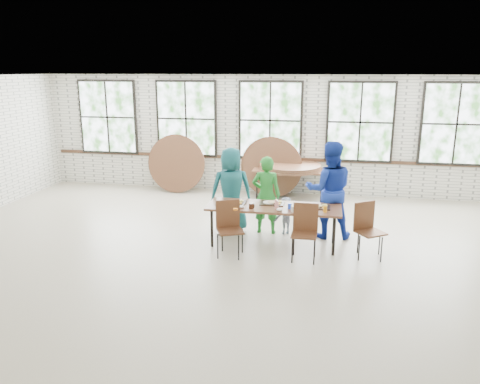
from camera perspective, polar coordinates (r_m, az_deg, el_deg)
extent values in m
plane|color=#AFA58B|center=(8.11, -0.54, -7.90)|extent=(12.00, 12.00, 0.00)
plane|color=white|center=(7.49, -0.60, 13.80)|extent=(12.00, 12.00, 0.00)
plane|color=silver|center=(12.04, 3.72, 6.97)|extent=(12.00, 0.00, 12.00)
plane|color=silver|center=(3.59, -15.32, -12.71)|extent=(12.00, 0.00, 12.00)
cube|color=#422819|center=(12.11, 3.65, 4.13)|extent=(11.80, 0.05, 0.08)
cube|color=black|center=(13.23, -15.79, 8.78)|extent=(1.62, 0.05, 1.97)
cube|color=white|center=(13.19, -15.86, 8.77)|extent=(1.50, 0.01, 1.85)
cube|color=black|center=(12.40, -6.55, 8.88)|extent=(1.62, 0.05, 1.97)
cube|color=white|center=(12.37, -6.59, 8.86)|extent=(1.50, 0.01, 1.85)
cube|color=black|center=(11.94, 3.71, 8.71)|extent=(1.62, 0.05, 1.97)
cube|color=white|center=(11.90, 3.69, 8.69)|extent=(1.50, 0.01, 1.85)
cube|color=black|center=(11.86, 14.42, 8.25)|extent=(1.62, 0.05, 1.97)
cube|color=white|center=(11.83, 14.43, 8.23)|extent=(1.50, 0.01, 1.85)
cube|color=black|center=(12.19, 24.87, 7.52)|extent=(1.62, 0.05, 1.97)
cube|color=white|center=(12.16, 24.91, 7.50)|extent=(1.50, 0.01, 1.85)
cube|color=brown|center=(8.43, 4.15, -1.86)|extent=(2.40, 0.80, 0.04)
cylinder|color=black|center=(8.45, -3.45, -4.44)|extent=(0.05, 0.05, 0.70)
cylinder|color=black|center=(9.00, -2.51, -3.21)|extent=(0.05, 0.05, 0.70)
cylinder|color=black|center=(8.21, 11.38, -5.30)|extent=(0.05, 0.05, 0.70)
cylinder|color=black|center=(8.78, 11.37, -3.97)|extent=(0.05, 0.05, 0.70)
cube|color=#54301C|center=(8.00, -1.21, -4.77)|extent=(0.55, 0.54, 0.03)
cube|color=#54301C|center=(8.10, -1.50, -2.67)|extent=(0.40, 0.20, 0.50)
cylinder|color=black|center=(7.97, -2.73, -6.64)|extent=(0.02, 0.02, 0.44)
cylinder|color=black|center=(8.28, -2.18, -5.80)|extent=(0.02, 0.02, 0.44)
cylinder|color=black|center=(7.90, -0.17, -6.83)|extent=(0.02, 0.02, 0.44)
cylinder|color=black|center=(8.21, 0.29, -5.97)|extent=(0.02, 0.02, 0.44)
cube|color=#54301C|center=(7.90, 7.84, -5.18)|extent=(0.43, 0.41, 0.03)
cube|color=#54301C|center=(8.00, 8.01, -3.04)|extent=(0.42, 0.04, 0.50)
cylinder|color=black|center=(7.83, 6.38, -7.12)|extent=(0.02, 0.02, 0.44)
cylinder|color=black|center=(8.15, 6.58, -6.24)|extent=(0.02, 0.02, 0.44)
cylinder|color=black|center=(7.82, 9.03, -7.26)|extent=(0.02, 0.02, 0.44)
cylinder|color=black|center=(8.13, 9.12, -6.37)|extent=(0.02, 0.02, 0.44)
cube|color=#54301C|center=(8.22, 15.62, -4.79)|extent=(0.57, 0.57, 0.03)
cube|color=#54301C|center=(8.28, 14.90, -2.78)|extent=(0.36, 0.27, 0.50)
cylinder|color=black|center=(8.13, 14.32, -6.66)|extent=(0.02, 0.02, 0.44)
cylinder|color=black|center=(8.45, 14.20, -5.83)|extent=(0.02, 0.02, 0.44)
cylinder|color=black|center=(8.16, 16.86, -6.76)|extent=(0.02, 0.02, 0.44)
cylinder|color=black|center=(8.48, 16.64, -5.93)|extent=(0.02, 0.02, 0.44)
imported|color=#1B5A68|center=(9.16, -1.08, 0.28)|extent=(0.94, 0.77, 1.67)
imported|color=#227F2B|center=(9.07, 3.21, -0.37)|extent=(0.56, 0.37, 1.53)
imported|color=#172948|center=(9.14, 5.61, -2.90)|extent=(0.54, 0.42, 0.73)
imported|color=#16309B|center=(8.95, 10.82, 0.25)|extent=(0.97, 0.80, 1.85)
cube|color=brown|center=(11.55, 6.12, 2.65)|extent=(1.80, 0.76, 0.04)
cylinder|color=black|center=(11.45, 2.06, 0.72)|extent=(0.04, 0.04, 0.70)
cylinder|color=black|center=(11.98, 2.47, 1.35)|extent=(0.04, 0.04, 0.70)
cylinder|color=black|center=(11.33, 9.88, 0.35)|extent=(0.04, 0.04, 0.70)
cylinder|color=black|center=(11.86, 9.94, 1.00)|extent=(0.04, 0.04, 0.70)
cube|color=black|center=(8.60, -0.77, -1.29)|extent=(0.44, 0.33, 0.02)
cube|color=black|center=(8.57, 3.95, -1.37)|extent=(0.44, 0.33, 0.02)
cube|color=black|center=(8.44, 9.45, -1.80)|extent=(0.44, 0.33, 0.02)
cylinder|color=black|center=(8.26, 1.40, -1.69)|extent=(0.09, 0.09, 0.09)
cube|color=red|center=(8.29, 4.48, -1.62)|extent=(0.06, 0.06, 0.11)
cylinder|color=blue|center=(8.27, 6.08, -1.72)|extent=(0.07, 0.07, 0.10)
cylinder|color=orange|center=(8.17, 10.34, -2.06)|extent=(0.07, 0.07, 0.11)
cylinder|color=white|center=(8.13, 6.83, -2.04)|extent=(0.17, 0.17, 0.10)
ellipsoid|color=white|center=(8.28, 0.20, -1.80)|extent=(0.11, 0.11, 0.05)
ellipsoid|color=white|center=(8.14, 4.85, -2.15)|extent=(0.11, 0.11, 0.05)
cylinder|color=brown|center=(11.54, 6.13, 2.84)|extent=(1.50, 1.50, 0.04)
cylinder|color=brown|center=(11.53, 6.13, 3.06)|extent=(1.50, 1.50, 0.04)
cylinder|color=brown|center=(11.52, 6.14, 3.28)|extent=(1.50, 1.50, 0.04)
cylinder|color=brown|center=(12.39, -7.87, 3.49)|extent=(1.50, 0.31, 1.48)
cylinder|color=brown|center=(12.27, -7.72, 3.39)|extent=(1.50, 0.33, 1.48)
cylinder|color=brown|center=(11.83, 3.71, 3.07)|extent=(1.50, 0.19, 1.50)
cylinder|color=brown|center=(11.73, 3.96, 2.96)|extent=(1.50, 0.29, 1.49)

